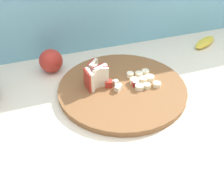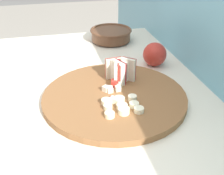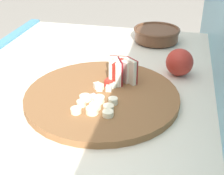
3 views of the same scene
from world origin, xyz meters
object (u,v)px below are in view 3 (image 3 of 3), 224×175
ceramic_bowl (157,34)px  cutting_board (102,96)px  apple_dice_pile (103,88)px  apple_wedge_fan (120,71)px  banana_slice_rows (95,105)px  whole_apple (179,62)px

ceramic_bowl → cutting_board: bearing=-11.9°
apple_dice_pile → ceramic_bowl: 0.44m
cutting_board → ceramic_bowl: size_ratio=2.32×
apple_dice_pile → apple_wedge_fan: bearing=150.6°
apple_dice_pile → banana_slice_rows: apple_dice_pile is taller
apple_wedge_fan → cutting_board: bearing=-23.9°
apple_wedge_fan → apple_dice_pile: apple_wedge_fan is taller
cutting_board → apple_wedge_fan: 0.09m
apple_dice_pile → ceramic_bowl: bearing=167.6°
apple_wedge_fan → banana_slice_rows: (0.14, -0.03, -0.03)m
apple_wedge_fan → whole_apple: apple_wedge_fan is taller
banana_slice_rows → apple_wedge_fan: bearing=167.7°
cutting_board → apple_dice_pile: bearing=-178.4°
whole_apple → cutting_board: bearing=-44.8°
apple_dice_pile → banana_slice_rows: 0.08m
apple_wedge_fan → banana_slice_rows: bearing=-12.3°
apple_dice_pile → whole_apple: (-0.17, 0.18, 0.01)m
apple_wedge_fan → apple_dice_pile: 0.07m
cutting_board → banana_slice_rows: bearing=1.1°
apple_wedge_fan → banana_slice_rows: 0.15m
apple_wedge_fan → banana_slice_rows: size_ratio=0.85×
ceramic_bowl → whole_apple: size_ratio=2.13×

